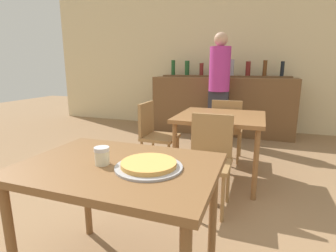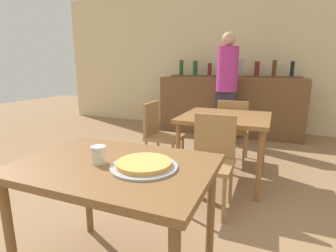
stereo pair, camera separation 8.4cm
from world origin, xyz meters
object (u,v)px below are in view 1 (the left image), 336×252
at_px(chair_far_side_back, 227,126).
at_px(pizza_tray, 149,165).
at_px(cheese_shaker, 102,156).
at_px(person_standing, 219,84).
at_px(chair_far_side_left, 154,132).
at_px(chair_far_side_front, 209,155).

bearing_deg(chair_far_side_back, pizza_tray, 87.02).
distance_m(cheese_shaker, person_standing, 3.29).
distance_m(pizza_tray, cheese_shaker, 0.26).
xyz_separation_m(chair_far_side_back, cheese_shaker, (-0.38, -2.33, 0.31)).
height_order(chair_far_side_left, cheese_shaker, cheese_shaker).
height_order(chair_far_side_front, person_standing, person_standing).
distance_m(chair_far_side_back, person_standing, 1.10).
relative_size(chair_far_side_front, chair_far_side_left, 1.00).
height_order(chair_far_side_front, cheese_shaker, cheese_shaker).
bearing_deg(cheese_shaker, chair_far_side_left, 103.51).
bearing_deg(cheese_shaker, person_standing, 88.16).
distance_m(chair_far_side_front, pizza_tray, 1.10).
xyz_separation_m(chair_far_side_front, cheese_shaker, (-0.38, -1.10, 0.31)).
xyz_separation_m(chair_far_side_back, person_standing, (-0.27, 0.95, 0.49)).
relative_size(chair_far_side_back, chair_far_side_left, 1.00).
bearing_deg(pizza_tray, chair_far_side_left, 111.77).
distance_m(chair_far_side_front, chair_far_side_left, 1.00).
distance_m(chair_far_side_front, chair_far_side_back, 1.23).
height_order(cheese_shaker, person_standing, person_standing).
xyz_separation_m(chair_far_side_front, chair_far_side_back, (0.00, 1.23, 0.00)).
bearing_deg(person_standing, cheese_shaker, -91.84).
xyz_separation_m(chair_far_side_front, chair_far_side_left, (-0.79, 0.62, 0.00)).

